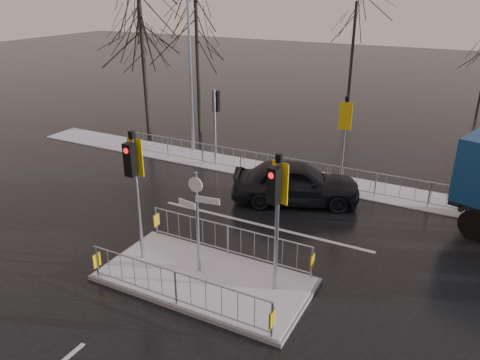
% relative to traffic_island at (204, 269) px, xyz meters
% --- Properties ---
extents(ground, '(120.00, 120.00, 0.00)m').
position_rel_traffic_island_xyz_m(ground, '(0.01, -0.01, -0.39)').
color(ground, black).
rests_on(ground, ground).
extents(snow_verge, '(30.00, 2.00, 0.04)m').
position_rel_traffic_island_xyz_m(snow_verge, '(0.01, 8.59, -0.37)').
color(snow_verge, white).
rests_on(snow_verge, ground).
extents(lane_markings, '(8.00, 11.38, 0.01)m').
position_rel_traffic_island_xyz_m(lane_markings, '(0.01, -0.34, -0.39)').
color(lane_markings, silver).
rests_on(lane_markings, ground).
extents(traffic_island, '(6.00, 3.04, 4.15)m').
position_rel_traffic_island_xyz_m(traffic_island, '(0.00, 0.00, 0.00)').
color(traffic_island, slate).
rests_on(traffic_island, ground).
extents(far_kerb_fixtures, '(18.00, 0.65, 3.83)m').
position_rel_traffic_island_xyz_m(far_kerb_fixtures, '(0.31, 8.08, 0.63)').
color(far_kerb_fixtures, '#969CA3').
rests_on(far_kerb_fixtures, ground).
extents(car_far_lane, '(5.24, 3.65, 1.66)m').
position_rel_traffic_island_xyz_m(car_far_lane, '(0.35, 6.15, 0.44)').
color(car_far_lane, black).
rests_on(car_far_lane, ground).
extents(tree_near_a, '(4.75, 4.75, 8.97)m').
position_rel_traffic_island_xyz_m(tree_near_a, '(-10.49, 10.99, 5.72)').
color(tree_near_a, black).
rests_on(tree_near_a, ground).
extents(tree_near_b, '(4.00, 4.00, 7.55)m').
position_rel_traffic_island_xyz_m(tree_near_b, '(-7.99, 12.49, 4.76)').
color(tree_near_b, black).
rests_on(tree_near_b, ground).
extents(tree_near_c, '(3.50, 3.50, 6.61)m').
position_rel_traffic_island_xyz_m(tree_near_c, '(-12.49, 13.49, 4.11)').
color(tree_near_c, black).
rests_on(tree_near_c, ground).
extents(tree_far_a, '(3.75, 3.75, 7.08)m').
position_rel_traffic_island_xyz_m(tree_far_a, '(-1.99, 21.99, 4.43)').
color(tree_far_a, black).
rests_on(tree_far_a, ground).
extents(street_lamp_left, '(1.25, 0.18, 8.20)m').
position_rel_traffic_island_xyz_m(street_lamp_left, '(-6.42, 9.49, 4.10)').
color(street_lamp_left, '#969CA3').
rests_on(street_lamp_left, ground).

